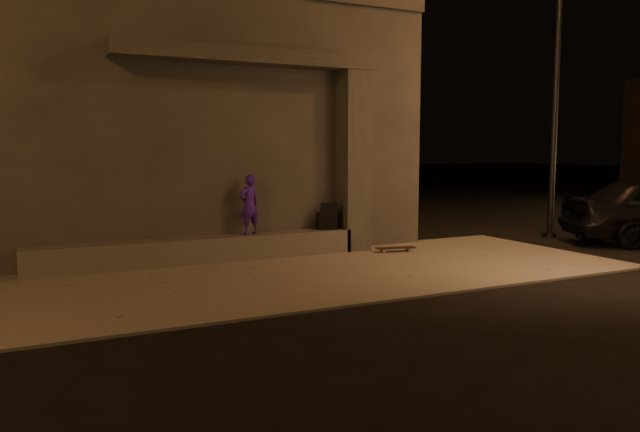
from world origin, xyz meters
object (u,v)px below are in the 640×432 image
skateboard (396,248)px  skateboarder (249,205)px  backpack (327,220)px  column (353,161)px

skateboard → skateboarder: bearing=-179.8°
skateboarder → skateboard: (2.85, -0.65, -0.94)m
backpack → skateboard: 1.49m
skateboarder → backpack: bearing=165.5°
backpack → column: bearing=17.9°
skateboard → column: bearing=146.5°
skateboarder → backpack: (1.63, 0.00, -0.38)m
column → skateboarder: size_ratio=3.21×
skateboarder → skateboard: bearing=152.6°
skateboard → backpack: bearing=164.9°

